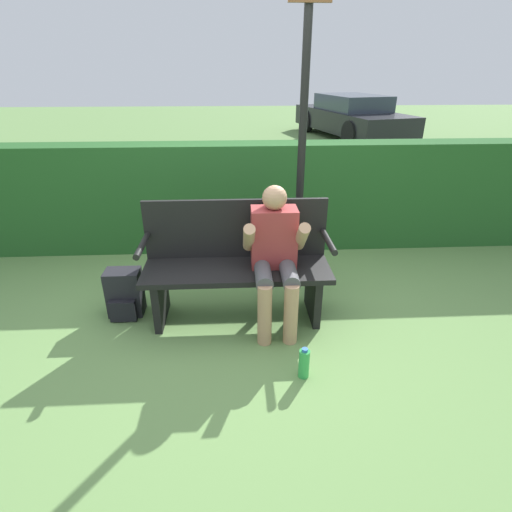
% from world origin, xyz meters
% --- Properties ---
extents(ground_plane, '(40.00, 40.00, 0.00)m').
position_xyz_m(ground_plane, '(0.00, 0.00, 0.00)').
color(ground_plane, '#668E4C').
extents(hedge_back, '(12.00, 0.38, 1.21)m').
position_xyz_m(hedge_back, '(0.00, 1.51, 0.60)').
color(hedge_back, '#235623').
rests_on(hedge_back, ground).
extents(park_bench, '(1.52, 0.49, 0.98)m').
position_xyz_m(park_bench, '(0.00, 0.07, 0.48)').
color(park_bench, black).
rests_on(park_bench, ground).
extents(person_seated, '(0.50, 0.58, 1.14)m').
position_xyz_m(person_seated, '(0.30, -0.06, 0.64)').
color(person_seated, '#993333').
rests_on(person_seated, ground).
extents(backpack, '(0.29, 0.26, 0.41)m').
position_xyz_m(backpack, '(-0.96, 0.10, 0.20)').
color(backpack, black).
rests_on(backpack, ground).
extents(water_bottle, '(0.08, 0.08, 0.24)m').
position_xyz_m(water_bottle, '(0.45, -0.76, 0.11)').
color(water_bottle, green).
rests_on(water_bottle, ground).
extents(signpost, '(0.33, 0.09, 2.75)m').
position_xyz_m(signpost, '(0.59, 0.62, 1.55)').
color(signpost, black).
rests_on(signpost, ground).
extents(parked_car, '(2.72, 4.76, 1.20)m').
position_xyz_m(parked_car, '(3.48, 9.37, 0.59)').
color(parked_car, black).
rests_on(parked_car, ground).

